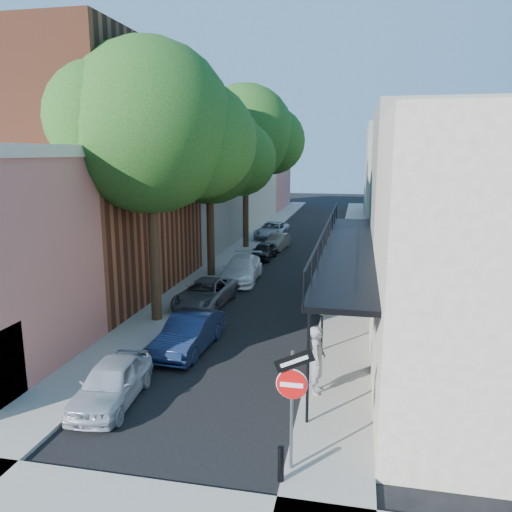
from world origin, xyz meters
The scene contains 20 objects.
ground centered at (0.00, 0.00, 0.00)m, with size 160.00×160.00×0.00m, color black.
road_surface centered at (0.00, 30.00, 0.01)m, with size 6.00×64.00×0.01m, color black.
sidewalk_left centered at (-4.00, 30.00, 0.06)m, with size 2.00×64.00×0.12m, color gray.
sidewalk_right centered at (4.00, 30.00, 0.06)m, with size 2.00×64.00×0.12m, color gray.
sidewalk_cross centered at (0.00, -1.00, 0.06)m, with size 12.00×2.00×0.12m, color gray.
buildings_left centered at (-9.30, 28.76, 4.94)m, with size 10.10×59.10×12.00m.
buildings_right centered at (8.99, 29.49, 4.42)m, with size 9.80×55.00×10.00m.
sign_post centered at (3.16, 0.97, 2.04)m, with size 0.89×0.17×2.99m.
bollard centered at (3.00, 0.50, 0.52)m, with size 0.14×0.14×0.80m, color black.
oak_near centered at (-3.37, 10.26, 7.88)m, with size 7.48×6.80×11.42m.
oak_mid centered at (-3.42, 18.23, 7.06)m, with size 6.60×6.00×10.20m.
oak_far centered at (-3.35, 27.27, 8.26)m, with size 7.70×7.00×11.90m.
parked_car_a centered at (-2.29, 3.13, 0.62)m, with size 1.48×3.67×1.25m, color #ADB5C0.
parked_car_b centered at (-1.40, 7.28, 0.66)m, with size 1.40×4.03×1.33m, color #142040.
parked_car_c centered at (-2.45, 12.52, 0.61)m, with size 2.02×4.38×1.22m, color #525359.
parked_car_d centered at (-1.85, 17.37, 0.68)m, with size 1.91×4.70×1.37m, color white.
parked_car_e centered at (-1.74, 23.41, 0.56)m, with size 1.32×3.29×1.12m, color black.
parked_car_f centered at (-1.40, 27.10, 0.58)m, with size 1.22×3.50×1.15m, color slate.
parked_car_g centered at (-2.60, 31.61, 0.69)m, with size 2.27×4.93×1.37m, color #9DA8B2.
pedestrian centered at (3.40, 4.72, 1.14)m, with size 0.74×0.49×2.03m, color slate.
Camera 1 is at (4.40, -8.92, 7.04)m, focal length 35.00 mm.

